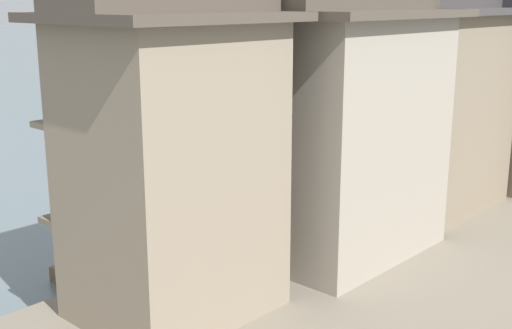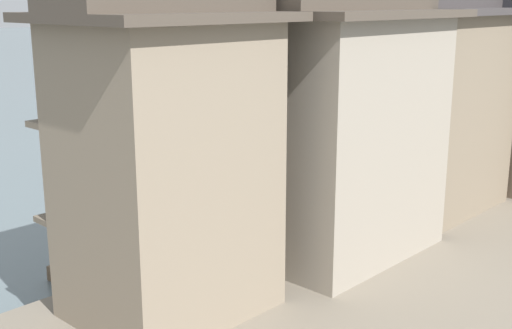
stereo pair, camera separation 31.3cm
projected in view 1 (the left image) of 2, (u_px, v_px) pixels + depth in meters
name	position (u px, v px, depth m)	size (l,w,h in m)	color
boat_moored_second	(483.00, 123.00, 49.55)	(4.07, 3.51, 0.43)	brown
boat_moored_third	(448.00, 153.00, 39.67)	(1.32, 4.48, 0.42)	brown
boat_moored_far	(101.00, 260.00, 22.86)	(1.41, 3.65, 0.81)	brown
boat_midriver_drifting	(312.00, 197.00, 30.28)	(1.67, 3.56, 0.71)	brown
boat_midriver_upstream	(451.00, 96.00, 62.86)	(2.43, 4.05, 0.67)	#423328
house_waterfront_nearest	(172.00, 158.00, 17.22)	(5.20, 5.82, 8.74)	gray
house_waterfront_second	(338.00, 125.00, 21.80)	(6.03, 7.36, 8.74)	gray
house_waterfront_tall	(431.00, 102.00, 26.66)	(5.67, 6.71, 8.74)	#7F705B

